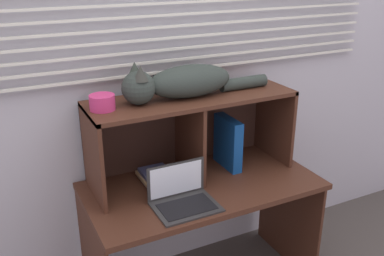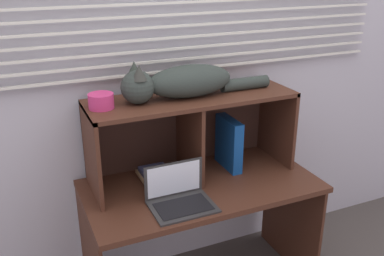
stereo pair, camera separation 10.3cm
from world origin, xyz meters
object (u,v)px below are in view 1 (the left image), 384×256
(book_stack, at_px, (157,178))
(small_basket, at_px, (102,102))
(laptop, at_px, (183,197))
(cat, at_px, (181,82))
(binder_upright, at_px, (228,143))

(book_stack, relative_size, small_basket, 2.00)
(laptop, relative_size, book_stack, 1.26)
(cat, relative_size, laptop, 2.69)
(binder_upright, bearing_deg, book_stack, -179.99)
(small_basket, bearing_deg, laptop, -42.22)
(laptop, distance_m, small_basket, 0.61)
(cat, height_order, small_basket, cat)
(book_stack, distance_m, small_basket, 0.54)
(cat, bearing_deg, binder_upright, 0.00)
(laptop, xyz_separation_m, book_stack, (-0.03, 0.27, -0.01))
(cat, bearing_deg, small_basket, 180.00)
(laptop, xyz_separation_m, small_basket, (-0.30, 0.27, 0.46))
(binder_upright, relative_size, book_stack, 1.20)
(laptop, height_order, binder_upright, binder_upright)
(binder_upright, distance_m, small_basket, 0.79)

